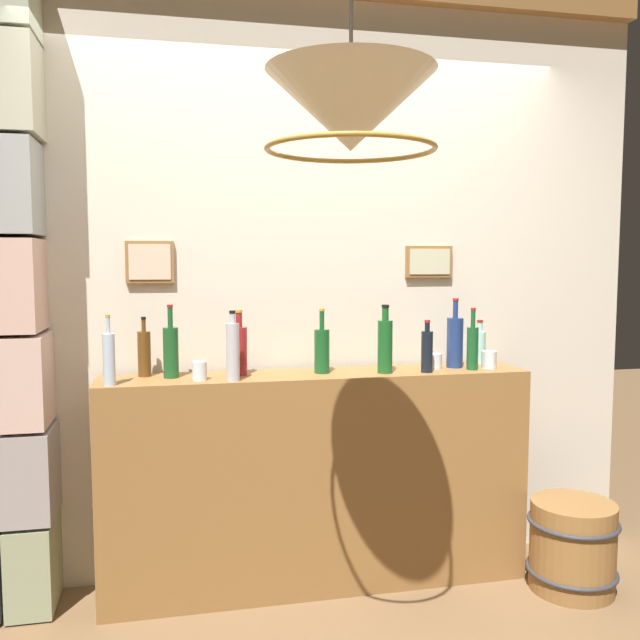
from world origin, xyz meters
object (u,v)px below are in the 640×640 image
(liquor_bottle_rum, at_px, (233,351))
(glass_tumbler_rocks, at_px, (434,361))
(glass_tumbler_shot, at_px, (489,360))
(wooden_barrel, at_px, (572,546))
(liquor_bottle_mezcal, at_px, (473,346))
(glass_tumbler_highball, at_px, (199,371))
(liquor_bottle_vermouth, at_px, (322,350))
(pendant_lamp, at_px, (351,113))
(liquor_bottle_amaro, at_px, (455,341))
(liquor_bottle_vodka, at_px, (239,349))
(liquor_bottle_gin, at_px, (109,358))
(liquor_bottle_scotch, at_px, (479,346))
(liquor_bottle_rye, at_px, (427,350))
(liquor_bottle_brandy, at_px, (385,345))
(liquor_bottle_tequila, at_px, (171,351))
(liquor_bottle_sherry, at_px, (144,353))

(liquor_bottle_rum, xyz_separation_m, glass_tumbler_rocks, (0.97, 0.14, -0.10))
(glass_tumbler_shot, relative_size, wooden_barrel, 0.20)
(liquor_bottle_mezcal, height_order, glass_tumbler_highball, liquor_bottle_mezcal)
(liquor_bottle_vermouth, relative_size, pendant_lamp, 0.50)
(liquor_bottle_rum, distance_m, liquor_bottle_amaro, 1.09)
(liquor_bottle_vodka, xyz_separation_m, liquor_bottle_gin, (-0.55, -0.14, -0.00))
(liquor_bottle_amaro, bearing_deg, liquor_bottle_scotch, 28.44)
(liquor_bottle_amaro, distance_m, wooden_barrel, 1.08)
(liquor_bottle_gin, relative_size, liquor_bottle_rye, 1.22)
(liquor_bottle_brandy, xyz_separation_m, liquor_bottle_vermouth, (-0.28, 0.06, -0.02))
(liquor_bottle_brandy, height_order, liquor_bottle_rum, liquor_bottle_brandy)
(liquor_bottle_mezcal, height_order, liquor_bottle_rum, liquor_bottle_rum)
(liquor_bottle_mezcal, relative_size, glass_tumbler_shot, 3.51)
(liquor_bottle_tequila, bearing_deg, liquor_bottle_scotch, 3.63)
(glass_tumbler_highball, bearing_deg, liquor_bottle_gin, -173.18)
(liquor_bottle_brandy, xyz_separation_m, glass_tumbler_shot, (0.53, 0.02, -0.09))
(liquor_bottle_scotch, bearing_deg, pendant_lamp, -131.30)
(glass_tumbler_shot, bearing_deg, pendant_lamp, -134.95)
(liquor_bottle_brandy, bearing_deg, glass_tumbler_shot, 2.18)
(liquor_bottle_mezcal, relative_size, liquor_bottle_vodka, 0.99)
(glass_tumbler_rocks, bearing_deg, wooden_barrel, -29.78)
(liquor_bottle_vodka, xyz_separation_m, glass_tumbler_shot, (1.19, -0.07, -0.08))
(liquor_bottle_scotch, relative_size, liquor_bottle_tequila, 0.68)
(liquor_bottle_mezcal, height_order, liquor_bottle_sherry, liquor_bottle_mezcal)
(liquor_bottle_rum, relative_size, glass_tumbler_highball, 3.69)
(liquor_bottle_rum, relative_size, liquor_bottle_vermouth, 1.02)
(liquor_bottle_amaro, bearing_deg, liquor_bottle_vodka, 179.79)
(glass_tumbler_rocks, bearing_deg, liquor_bottle_rum, -171.93)
(liquor_bottle_brandy, bearing_deg, liquor_bottle_scotch, 17.73)
(liquor_bottle_mezcal, xyz_separation_m, glass_tumbler_rocks, (-0.16, 0.08, -0.08))
(liquor_bottle_brandy, bearing_deg, pendant_lamp, -114.04)
(glass_tumbler_rocks, bearing_deg, liquor_bottle_vodka, 179.42)
(liquor_bottle_brandy, xyz_separation_m, liquor_bottle_amaro, (0.38, 0.08, -0.00))
(liquor_bottle_vermouth, xyz_separation_m, liquor_bottle_sherry, (-0.79, 0.08, -0.00))
(liquor_bottle_gin, bearing_deg, liquor_bottle_scotch, 7.48)
(liquor_bottle_brandy, xyz_separation_m, glass_tumbler_rocks, (0.27, 0.08, -0.10))
(liquor_bottle_rye, relative_size, liquor_bottle_tequila, 0.75)
(glass_tumbler_rocks, relative_size, glass_tumbler_highball, 0.87)
(liquor_bottle_rum, height_order, glass_tumbler_highball, liquor_bottle_rum)
(pendant_lamp, bearing_deg, wooden_barrel, 28.45)
(liquor_bottle_brandy, distance_m, wooden_barrel, 1.27)
(liquor_bottle_sherry, bearing_deg, pendant_lamp, -57.87)
(liquor_bottle_vermouth, xyz_separation_m, liquor_bottle_amaro, (0.66, 0.02, 0.02))
(liquor_bottle_scotch, relative_size, liquor_bottle_amaro, 0.65)
(glass_tumbler_shot, xyz_separation_m, wooden_barrel, (0.31, -0.27, -0.84))
(liquor_bottle_gin, relative_size, liquor_bottle_sherry, 1.11)
(liquor_bottle_scotch, height_order, glass_tumbler_rocks, liquor_bottle_scotch)
(liquor_bottle_amaro, distance_m, glass_tumbler_highball, 1.23)
(liquor_bottle_sherry, bearing_deg, liquor_bottle_rum, -28.34)
(liquor_bottle_gin, distance_m, liquor_bottle_tequila, 0.28)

